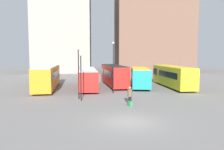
{
  "coord_description": "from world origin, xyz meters",
  "views": [
    {
      "loc": [
        -2.33,
        -15.52,
        4.83
      ],
      "look_at": [
        -0.1,
        14.87,
        2.14
      ],
      "focal_mm": 35.0,
      "sensor_mm": 36.0,
      "label": 1
    }
  ],
  "objects": [
    {
      "name": "traveler",
      "position": [
        0.97,
        5.42,
        1.09
      ],
      "size": [
        0.62,
        0.62,
        1.84
      ],
      "rotation": [
        0.0,
        0.0,
        1.98
      ],
      "color": "black",
      "rests_on": "ground_plane"
    },
    {
      "name": "suitcase",
      "position": [
        0.92,
        4.91,
        0.26
      ],
      "size": [
        0.39,
        0.46,
        0.75
      ],
      "rotation": [
        0.0,
        0.0,
        1.98
      ],
      "color": "#28844C",
      "rests_on": "ground_plane"
    },
    {
      "name": "lamp_post_0",
      "position": [
        -3.94,
        7.82,
        3.04
      ],
      "size": [
        0.28,
        0.28,
        5.09
      ],
      "color": "black",
      "rests_on": "ground_plane"
    },
    {
      "name": "building_block_left",
      "position": [
        -12.01,
        51.9,
        12.21
      ],
      "size": [
        16.06,
        15.65,
        24.42
      ],
      "color": "gray",
      "rests_on": "ground_plane"
    },
    {
      "name": "bus_4",
      "position": [
        9.47,
        17.42,
        1.76
      ],
      "size": [
        2.9,
        12.0,
        3.23
      ],
      "rotation": [
        0.0,
        0.0,
        1.6
      ],
      "color": "gold",
      "rests_on": "ground_plane"
    },
    {
      "name": "bus_0",
      "position": [
        -9.48,
        17.06,
        1.8
      ],
      "size": [
        3.52,
        12.66,
        3.31
      ],
      "rotation": [
        0.0,
        0.0,
        1.65
      ],
      "color": "orange",
      "rests_on": "ground_plane"
    },
    {
      "name": "lamp_post_1",
      "position": [
        -0.12,
        12.28,
        3.82
      ],
      "size": [
        0.28,
        0.28,
        6.6
      ],
      "color": "black",
      "rests_on": "ground_plane"
    },
    {
      "name": "bus_2",
      "position": [
        0.51,
        19.76,
        1.79
      ],
      "size": [
        3.73,
        11.89,
        3.3
      ],
      "rotation": [
        0.0,
        0.0,
        1.68
      ],
      "color": "red",
      "rests_on": "ground_plane"
    },
    {
      "name": "bus_1",
      "position": [
        -3.66,
        17.58,
        1.57
      ],
      "size": [
        3.34,
        12.41,
        2.88
      ],
      "rotation": [
        0.0,
        0.0,
        1.63
      ],
      "color": "red",
      "rests_on": "ground_plane"
    },
    {
      "name": "ground_plane",
      "position": [
        0.0,
        0.0,
        0.0
      ],
      "size": [
        160.0,
        160.0,
        0.0
      ],
      "primitive_type": "plane",
      "color": "slate"
    },
    {
      "name": "building_block_right",
      "position": [
        15.05,
        51.9,
        20.28
      ],
      "size": [
        22.15,
        15.66,
        40.56
      ],
      "color": "brown",
      "rests_on": "ground_plane"
    },
    {
      "name": "lamp_post_2",
      "position": [
        -4.28,
        8.83,
        3.38
      ],
      "size": [
        0.28,
        0.28,
        5.76
      ],
      "color": "black",
      "rests_on": "ground_plane"
    },
    {
      "name": "bus_3",
      "position": [
        4.45,
        17.62,
        1.6
      ],
      "size": [
        3.85,
        9.46,
        2.96
      ],
      "rotation": [
        0.0,
        0.0,
        1.43
      ],
      "color": "#19847F",
      "rests_on": "ground_plane"
    }
  ]
}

